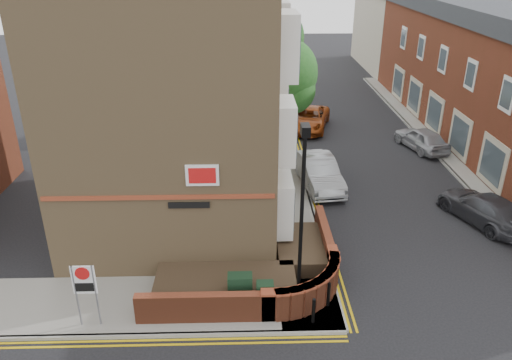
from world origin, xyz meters
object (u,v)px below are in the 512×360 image
(zone_sign, at_px, (84,285))
(utility_cabinet_large, at_px, (240,290))
(silver_car_near, at_px, (319,172))
(lamppost, at_px, (301,221))

(zone_sign, bearing_deg, utility_cabinet_large, 9.69)
(zone_sign, relative_size, silver_car_near, 0.48)
(lamppost, height_order, utility_cabinet_large, lamppost)
(lamppost, height_order, silver_car_near, lamppost)
(lamppost, distance_m, utility_cabinet_large, 3.24)
(zone_sign, distance_m, silver_car_near, 13.30)
(utility_cabinet_large, bearing_deg, silver_car_near, 67.27)
(utility_cabinet_large, distance_m, zone_sign, 4.86)
(lamppost, bearing_deg, utility_cabinet_large, 176.99)
(utility_cabinet_large, distance_m, silver_car_near, 10.09)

